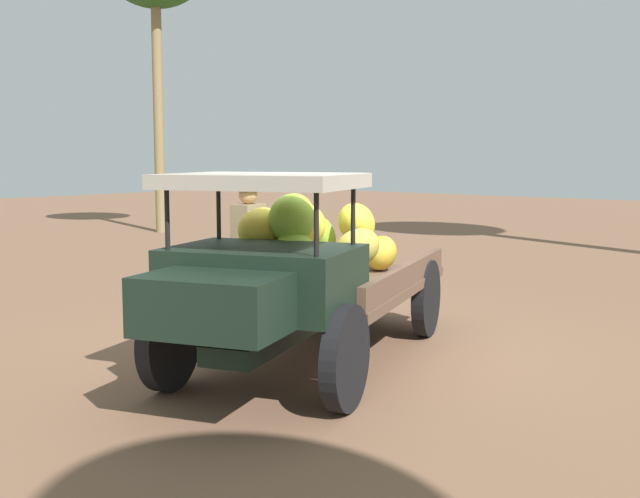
# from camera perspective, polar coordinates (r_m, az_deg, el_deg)

# --- Properties ---
(ground_plane) EXTENTS (60.00, 60.00, 0.00)m
(ground_plane) POSITION_cam_1_polar(r_m,az_deg,el_deg) (8.17, 0.61, -7.52)
(ground_plane) COLOR brown
(truck) EXTENTS (4.66, 2.87, 1.87)m
(truck) POSITION_cam_1_polar(r_m,az_deg,el_deg) (7.42, -1.69, -1.53)
(truck) COLOR black
(truck) RESTS_ON ground
(farmer) EXTENTS (0.52, 0.49, 1.74)m
(farmer) POSITION_cam_1_polar(r_m,az_deg,el_deg) (9.19, -5.15, 0.37)
(farmer) COLOR #AFB3A8
(farmer) RESTS_ON ground
(wooden_crate) EXTENTS (0.68, 0.67, 0.40)m
(wooden_crate) POSITION_cam_1_polar(r_m,az_deg,el_deg) (10.03, 2.14, -3.66)
(wooden_crate) COLOR #8B6849
(wooden_crate) RESTS_ON ground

